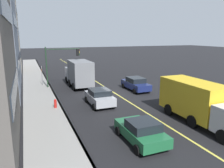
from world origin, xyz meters
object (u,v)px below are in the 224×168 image
object	(u,v)px
car_navy	(136,84)
car_silver	(100,97)
truck_yellow	(200,102)
traffic_light_mast	(60,59)
car_green	(141,131)
street_sign_post	(42,74)
truck_gray	(79,73)
fire_hydrant	(55,104)

from	to	relation	value
car_navy	car_silver	size ratio (longest dim) A/B	1.16
car_navy	truck_yellow	xyz separation A→B (m)	(-10.55, 0.26, 0.81)
truck_yellow	traffic_light_mast	size ratio (longest dim) A/B	1.52
car_green	traffic_light_mast	world-z (taller)	traffic_light_mast
traffic_light_mast	street_sign_post	distance (m)	3.32
car_navy	truck_gray	xyz separation A→B (m)	(4.54, 5.76, 0.95)
truck_yellow	traffic_light_mast	distance (m)	17.47
truck_gray	traffic_light_mast	xyz separation A→B (m)	(0.48, 2.18, 1.79)
traffic_light_mast	street_sign_post	xyz separation A→B (m)	(1.49, 2.22, -1.97)
street_sign_post	truck_yellow	bearing A→B (deg)	-149.87
car_navy	fire_hydrant	distance (m)	10.44
car_green	traffic_light_mast	size ratio (longest dim) A/B	0.77
car_navy	fire_hydrant	xyz separation A→B (m)	(-3.42, 9.86, -0.33)
car_silver	traffic_light_mast	bearing A→B (deg)	13.55
traffic_light_mast	fire_hydrant	distance (m)	9.18
car_navy	car_silver	world-z (taller)	car_navy
truck_gray	truck_yellow	bearing A→B (deg)	-159.98
car_green	fire_hydrant	distance (m)	9.12
truck_yellow	street_sign_post	size ratio (longest dim) A/B	2.93
fire_hydrant	street_sign_post	bearing A→B (deg)	1.76
car_silver	truck_yellow	distance (m)	8.82
car_navy	traffic_light_mast	distance (m)	9.79
car_green	fire_hydrant	xyz separation A→B (m)	(8.18, 4.04, -0.26)
truck_gray	truck_yellow	world-z (taller)	truck_gray
car_navy	street_sign_post	distance (m)	12.09
car_navy	traffic_light_mast	size ratio (longest dim) A/B	0.87
car_silver	fire_hydrant	world-z (taller)	car_silver
car_navy	street_sign_post	world-z (taller)	street_sign_post
car_silver	truck_gray	size ratio (longest dim) A/B	0.58
car_navy	street_sign_post	bearing A→B (deg)	57.37
traffic_light_mast	car_silver	bearing A→B (deg)	-166.45
car_silver	street_sign_post	size ratio (longest dim) A/B	1.45
car_navy	car_green	bearing A→B (deg)	153.36
car_navy	traffic_light_mast	bearing A→B (deg)	57.73
fire_hydrant	truck_gray	bearing A→B (deg)	-27.25
car_green	truck_yellow	world-z (taller)	truck_yellow
street_sign_post	fire_hydrant	distance (m)	9.99
street_sign_post	car_silver	bearing A→B (deg)	-157.11
car_green	street_sign_post	xyz separation A→B (m)	(18.10, 4.35, 0.84)
car_green	truck_gray	world-z (taller)	truck_gray
fire_hydrant	truck_yellow	bearing A→B (deg)	-126.62
traffic_light_mast	street_sign_post	bearing A→B (deg)	56.13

